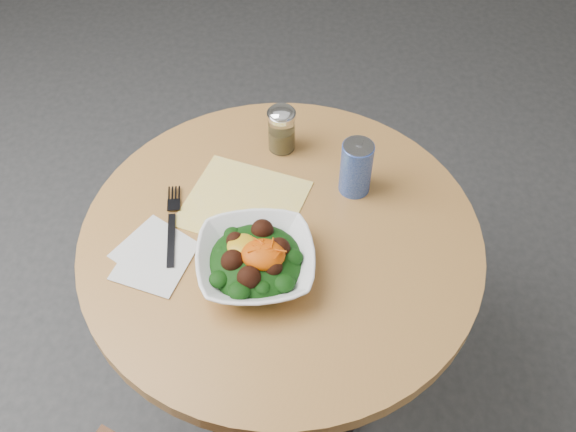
# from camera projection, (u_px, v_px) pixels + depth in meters

# --- Properties ---
(ground) EXTENTS (6.00, 6.00, 0.00)m
(ground) POSITION_uv_depth(u_px,v_px,m) (283.00, 383.00, 2.00)
(ground) COLOR #323234
(ground) RESTS_ON ground
(table) EXTENTS (0.90, 0.90, 0.75)m
(table) POSITION_uv_depth(u_px,v_px,m) (281.00, 284.00, 1.58)
(table) COLOR black
(table) RESTS_ON ground
(cloth_napkin) EXTENTS (0.32, 0.30, 0.00)m
(cloth_napkin) POSITION_uv_depth(u_px,v_px,m) (244.00, 203.00, 1.49)
(cloth_napkin) COLOR yellow
(cloth_napkin) RESTS_ON table
(paper_napkins) EXTENTS (0.20, 0.22, 0.00)m
(paper_napkins) POSITION_uv_depth(u_px,v_px,m) (154.00, 256.00, 1.39)
(paper_napkins) COLOR silver
(paper_napkins) RESTS_ON table
(salad_bowl) EXTENTS (0.28, 0.28, 0.09)m
(salad_bowl) POSITION_uv_depth(u_px,v_px,m) (256.00, 261.00, 1.34)
(salad_bowl) COLOR white
(salad_bowl) RESTS_ON table
(fork) EXTENTS (0.06, 0.23, 0.00)m
(fork) POSITION_uv_depth(u_px,v_px,m) (172.00, 222.00, 1.44)
(fork) COLOR black
(fork) RESTS_ON table
(spice_shaker) EXTENTS (0.07, 0.07, 0.13)m
(spice_shaker) POSITION_uv_depth(u_px,v_px,m) (282.00, 129.00, 1.56)
(spice_shaker) COLOR silver
(spice_shaker) RESTS_ON table
(beverage_can) EXTENTS (0.07, 0.07, 0.14)m
(beverage_can) POSITION_uv_depth(u_px,v_px,m) (356.00, 168.00, 1.47)
(beverage_can) COLOR navy
(beverage_can) RESTS_ON table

